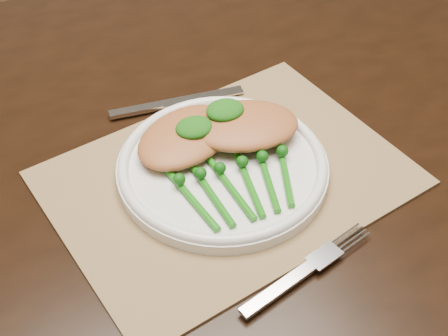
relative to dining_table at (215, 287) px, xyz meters
name	(u,v)px	position (x,y,z in m)	size (l,w,h in m)	color
dining_table	(215,287)	(0.00, 0.00, 0.00)	(1.65, 0.99, 0.75)	black
placemat	(228,178)	(-0.02, -0.10, 0.37)	(0.41, 0.30, 0.00)	olive
dinner_plate	(223,166)	(-0.02, -0.09, 0.39)	(0.26, 0.26, 0.02)	silver
knife	(164,105)	(-0.05, 0.06, 0.38)	(0.19, 0.03, 0.01)	silver
fork	(315,263)	(0.02, -0.26, 0.38)	(0.18, 0.07, 0.01)	silver
chicken_fillet_left	(185,136)	(-0.05, -0.04, 0.41)	(0.14, 0.10, 0.03)	#A86031
chicken_fillet_right	(243,125)	(0.02, -0.06, 0.41)	(0.14, 0.10, 0.03)	#A86031
pesto_dollop_left	(194,127)	(-0.04, -0.05, 0.42)	(0.05, 0.04, 0.02)	#0C4109
pesto_dollop_right	(225,110)	(0.00, -0.04, 0.43)	(0.05, 0.04, 0.02)	#0C4109
broccolini_bundle	(237,181)	(-0.02, -0.13, 0.40)	(0.14, 0.16, 0.04)	#14620D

